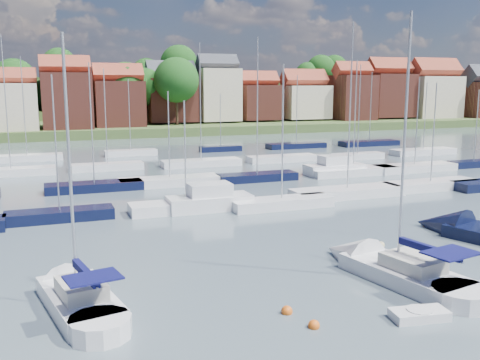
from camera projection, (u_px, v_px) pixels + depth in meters
name	position (u px, v px, depth m)	size (l,w,h in m)	color
ground	(204.00, 171.00, 64.72)	(260.00, 260.00, 0.00)	#475961
sailboat_left	(74.00, 295.00, 25.46)	(4.52, 10.22, 13.54)	silver
sailboat_centre	(386.00, 269.00, 29.17)	(4.99, 11.40, 15.03)	silver
tender	(419.00, 315.00, 23.65)	(2.65, 1.52, 0.54)	silver
buoy_b	(314.00, 328.00, 22.85)	(0.51, 0.51, 0.51)	#D85914
buoy_c	(287.00, 313.00, 24.29)	(0.53, 0.53, 0.53)	#D85914
buoy_e	(381.00, 247.00, 34.33)	(0.47, 0.47, 0.47)	beige
marina_field	(232.00, 172.00, 60.81)	(79.62, 41.41, 15.93)	silver
far_shore_town	(119.00, 105.00, 150.33)	(212.46, 90.00, 22.27)	#40562B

